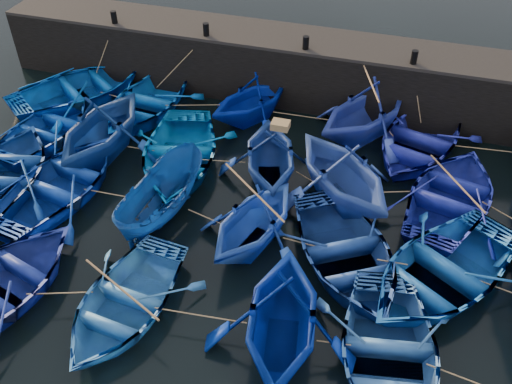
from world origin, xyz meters
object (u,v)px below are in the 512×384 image
(boat_8, at_px, (178,155))
(boat_13, at_px, (5,174))
(boat_0, at_px, (81,88))
(wooden_crate, at_px, (280,125))

(boat_8, relative_size, boat_13, 1.01)
(boat_8, bearing_deg, boat_13, -167.07)
(boat_8, distance_m, boat_13, 5.77)
(boat_0, relative_size, boat_13, 1.07)
(boat_0, distance_m, wooden_crate, 9.73)
(boat_8, bearing_deg, wooden_crate, -9.79)
(wooden_crate, bearing_deg, boat_0, 163.21)
(boat_8, xyz_separation_m, boat_13, (-5.12, -2.66, -0.01))
(boat_13, height_order, wooden_crate, wooden_crate)
(boat_13, bearing_deg, boat_8, -165.14)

